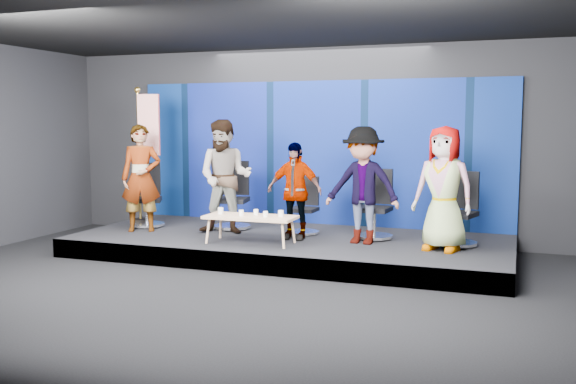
{
  "coord_description": "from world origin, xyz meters",
  "views": [
    {
      "loc": [
        3.49,
        -7.23,
        2.17
      ],
      "look_at": [
        0.01,
        2.4,
        1.04
      ],
      "focal_mm": 40.0,
      "sensor_mm": 36.0,
      "label": 1
    }
  ],
  "objects_px": {
    "mug_c": "(256,212)",
    "chair_c": "(304,215)",
    "panelist_b": "(225,177)",
    "mug_d": "(266,214)",
    "panelist_e": "(444,189)",
    "coffee_table": "(250,218)",
    "mug_a": "(221,211)",
    "flag_stand": "(145,152)",
    "mug_b": "(241,213)",
    "panelist_a": "(141,178)",
    "chair_d": "(375,216)",
    "panelist_c": "(294,191)",
    "chair_a": "(147,206)",
    "mug_e": "(281,213)",
    "chair_e": "(459,221)",
    "panelist_d": "(363,185)",
    "chair_b": "(233,206)"
  },
  "relations": [
    {
      "from": "chair_a",
      "to": "coffee_table",
      "type": "height_order",
      "value": "chair_a"
    },
    {
      "from": "panelist_b",
      "to": "mug_d",
      "type": "bearing_deg",
      "value": -45.72
    },
    {
      "from": "panelist_e",
      "to": "mug_d",
      "type": "bearing_deg",
      "value": -153.73
    },
    {
      "from": "chair_a",
      "to": "mug_c",
      "type": "relative_size",
      "value": 12.75
    },
    {
      "from": "panelist_a",
      "to": "chair_d",
      "type": "xyz_separation_m",
      "value": [
        3.9,
        0.69,
        -0.55
      ]
    },
    {
      "from": "panelist_b",
      "to": "flag_stand",
      "type": "bearing_deg",
      "value": 159.13
    },
    {
      "from": "panelist_d",
      "to": "mug_a",
      "type": "xyz_separation_m",
      "value": [
        -2.13,
        -0.58,
        -0.42
      ]
    },
    {
      "from": "chair_a",
      "to": "coffee_table",
      "type": "bearing_deg",
      "value": -46.82
    },
    {
      "from": "chair_d",
      "to": "panelist_d",
      "type": "distance_m",
      "value": 0.74
    },
    {
      "from": "chair_a",
      "to": "chair_d",
      "type": "bearing_deg",
      "value": -23.59
    },
    {
      "from": "mug_c",
      "to": "mug_e",
      "type": "bearing_deg",
      "value": -5.1
    },
    {
      "from": "panelist_b",
      "to": "mug_d",
      "type": "distance_m",
      "value": 1.33
    },
    {
      "from": "panelist_a",
      "to": "coffee_table",
      "type": "height_order",
      "value": "panelist_a"
    },
    {
      "from": "panelist_e",
      "to": "coffee_table",
      "type": "height_order",
      "value": "panelist_e"
    },
    {
      "from": "mug_c",
      "to": "chair_c",
      "type": "bearing_deg",
      "value": 65.21
    },
    {
      "from": "chair_a",
      "to": "panelist_b",
      "type": "distance_m",
      "value": 1.75
    },
    {
      "from": "panelist_b",
      "to": "panelist_d",
      "type": "bearing_deg",
      "value": -12.34
    },
    {
      "from": "panelist_a",
      "to": "coffee_table",
      "type": "relative_size",
      "value": 1.29
    },
    {
      "from": "panelist_d",
      "to": "mug_a",
      "type": "height_order",
      "value": "panelist_d"
    },
    {
      "from": "chair_c",
      "to": "mug_e",
      "type": "height_order",
      "value": "chair_c"
    },
    {
      "from": "panelist_b",
      "to": "mug_b",
      "type": "height_order",
      "value": "panelist_b"
    },
    {
      "from": "panelist_b",
      "to": "mug_d",
      "type": "height_order",
      "value": "panelist_b"
    },
    {
      "from": "panelist_c",
      "to": "panelist_d",
      "type": "bearing_deg",
      "value": 1.14
    },
    {
      "from": "mug_b",
      "to": "flag_stand",
      "type": "bearing_deg",
      "value": 155.96
    },
    {
      "from": "chair_e",
      "to": "mug_e",
      "type": "xyz_separation_m",
      "value": [
        -2.55,
        -0.88,
        0.11
      ]
    },
    {
      "from": "coffee_table",
      "to": "mug_e",
      "type": "height_order",
      "value": "mug_e"
    },
    {
      "from": "panelist_a",
      "to": "panelist_e",
      "type": "bearing_deg",
      "value": -25.88
    },
    {
      "from": "chair_e",
      "to": "mug_a",
      "type": "height_order",
      "value": "chair_e"
    },
    {
      "from": "mug_a",
      "to": "flag_stand",
      "type": "distance_m",
      "value": 2.35
    },
    {
      "from": "chair_d",
      "to": "chair_a",
      "type": "bearing_deg",
      "value": -171.78
    },
    {
      "from": "panelist_b",
      "to": "chair_c",
      "type": "relative_size",
      "value": 2.0
    },
    {
      "from": "chair_e",
      "to": "flag_stand",
      "type": "height_order",
      "value": "flag_stand"
    },
    {
      "from": "chair_c",
      "to": "flag_stand",
      "type": "relative_size",
      "value": 0.38
    },
    {
      "from": "panelist_a",
      "to": "panelist_c",
      "type": "xyz_separation_m",
      "value": [
        2.7,
        0.2,
        -0.14
      ]
    },
    {
      "from": "panelist_e",
      "to": "flag_stand",
      "type": "relative_size",
      "value": 0.73
    },
    {
      "from": "mug_a",
      "to": "mug_d",
      "type": "height_order",
      "value": "mug_a"
    },
    {
      "from": "panelist_b",
      "to": "mug_e",
      "type": "xyz_separation_m",
      "value": [
        1.22,
        -0.61,
        -0.47
      ]
    },
    {
      "from": "panelist_a",
      "to": "panelist_e",
      "type": "relative_size",
      "value": 1.01
    },
    {
      "from": "coffee_table",
      "to": "mug_a",
      "type": "height_order",
      "value": "mug_a"
    },
    {
      "from": "panelist_a",
      "to": "mug_c",
      "type": "xyz_separation_m",
      "value": [
        2.24,
        -0.3,
        -0.44
      ]
    },
    {
      "from": "coffee_table",
      "to": "mug_d",
      "type": "height_order",
      "value": "mug_d"
    },
    {
      "from": "coffee_table",
      "to": "chair_a",
      "type": "bearing_deg",
      "value": 159.91
    },
    {
      "from": "panelist_a",
      "to": "panelist_d",
      "type": "relative_size",
      "value": 1.01
    },
    {
      "from": "panelist_a",
      "to": "panelist_d",
      "type": "height_order",
      "value": "panelist_a"
    },
    {
      "from": "panelist_a",
      "to": "chair_d",
      "type": "relative_size",
      "value": 1.64
    },
    {
      "from": "mug_b",
      "to": "mug_e",
      "type": "xyz_separation_m",
      "value": [
        0.61,
        0.11,
        0.0
      ]
    },
    {
      "from": "panelist_b",
      "to": "flag_stand",
      "type": "height_order",
      "value": "flag_stand"
    },
    {
      "from": "panelist_d",
      "to": "mug_e",
      "type": "bearing_deg",
      "value": -149.95
    },
    {
      "from": "panelist_b",
      "to": "chair_c",
      "type": "bearing_deg",
      "value": 8.15
    },
    {
      "from": "panelist_d",
      "to": "chair_b",
      "type": "bearing_deg",
      "value": 171.66
    }
  ]
}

